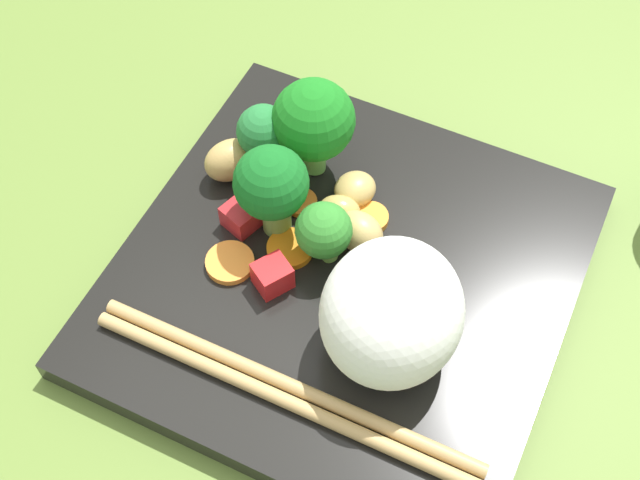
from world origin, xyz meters
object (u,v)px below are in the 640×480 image
at_px(rice_mound, 392,312).
at_px(carrot_slice_4, 376,220).
at_px(chopstick_pair, 285,392).
at_px(broccoli_floret_3, 314,121).
at_px(square_plate, 345,278).

relative_size(rice_mound, carrot_slice_4, 3.73).
bearing_deg(carrot_slice_4, chopstick_pair, -1.56).
xyz_separation_m(carrot_slice_4, chopstick_pair, (0.14, -0.00, 0.00)).
relative_size(rice_mound, chopstick_pair, 0.37).
height_order(broccoli_floret_3, carrot_slice_4, broccoli_floret_3).
xyz_separation_m(square_plate, chopstick_pair, (0.09, 0.00, 0.01)).
relative_size(square_plate, broccoli_floret_3, 3.69).
relative_size(broccoli_floret_3, chopstick_pair, 0.31).
bearing_deg(square_plate, broccoli_floret_3, -143.24).
distance_m(rice_mound, chopstick_pair, 0.08).
bearing_deg(chopstick_pair, broccoli_floret_3, 110.01).
relative_size(square_plate, carrot_slice_4, 11.48).
distance_m(carrot_slice_4, chopstick_pair, 0.14).
bearing_deg(broccoli_floret_3, rice_mound, 41.51).
xyz_separation_m(broccoli_floret_3, chopstick_pair, (0.16, 0.05, -0.04)).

